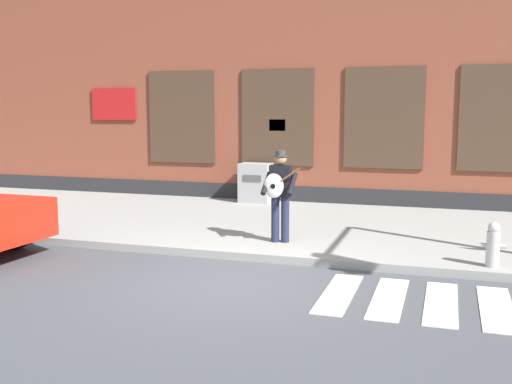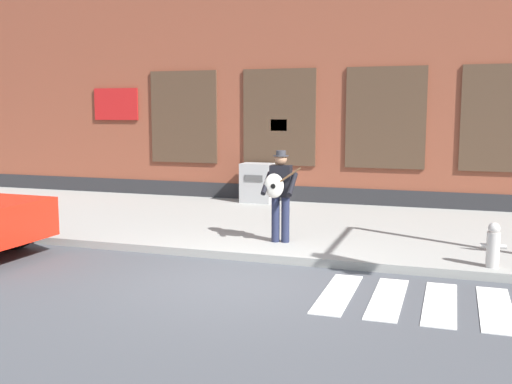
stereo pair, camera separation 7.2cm
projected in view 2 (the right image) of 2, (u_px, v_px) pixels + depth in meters
The scene contains 6 objects.
ground_plane at pixel (234, 282), 8.90m from camera, with size 160.00×160.00×0.00m, color #424449.
sidewalk at pixel (302, 226), 12.80m from camera, with size 28.00×5.90×0.14m.
building_backdrop at pixel (346, 48), 16.88m from camera, with size 28.00×4.06×8.58m.
busker at pixel (280, 191), 10.82m from camera, with size 0.71×0.53×1.68m.
utility_box at pixel (257, 183), 15.65m from camera, with size 0.81×0.59×1.02m.
fire_hydrant at pixel (493, 245), 9.16m from camera, with size 0.38×0.20×0.70m.
Camera 2 is at (3.03, -8.09, 2.54)m, focal length 42.00 mm.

